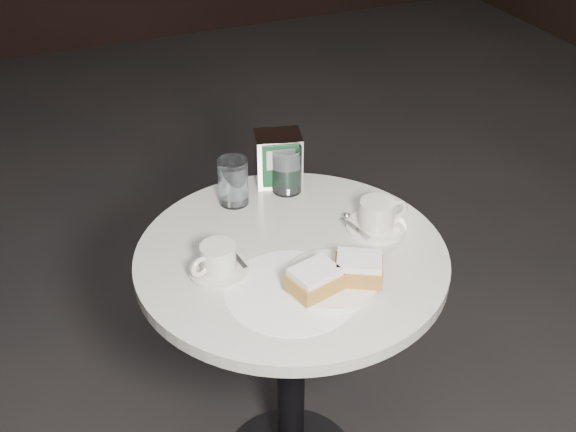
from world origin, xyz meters
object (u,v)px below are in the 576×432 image
Objects in this scene: coffee_cup_left at (218,261)px; coffee_cup_right at (377,217)px; water_glass_left at (233,182)px; napkin_dispenser at (278,158)px; water_glass_right at (287,170)px; cafe_table at (291,319)px; beignet_plate at (335,277)px.

coffee_cup_left is 0.39m from coffee_cup_right.
napkin_dispenser is at bearing 19.94° from water_glass_left.
water_glass_right is at bearing 121.31° from coffee_cup_right.
water_glass_left reaches higher than cafe_table.
coffee_cup_left is 1.45× the size of water_glass_left.
coffee_cup_left is at bearing -116.19° from water_glass_left.
napkin_dispenser reaches higher than water_glass_left.
beignet_plate is 0.44m from napkin_dispenser.
cafe_table is 0.41m from napkin_dispenser.
beignet_plate is 0.24m from coffee_cup_right.
napkin_dispenser is (0.09, 0.30, 0.27)m from cafe_table.
coffee_cup_right is 0.36m from water_glass_left.
napkin_dispenser is (0.05, 0.44, 0.04)m from beignet_plate.
napkin_dispenser is (-0.13, 0.29, 0.04)m from coffee_cup_right.
coffee_cup_right is 1.13× the size of napkin_dispenser.
coffee_cup_left is at bearing -178.92° from cafe_table.
napkin_dispenser reaches higher than beignet_plate.
coffee_cup_left is at bearing -136.43° from water_glass_right.
water_glass_right is at bearing 0.91° from water_glass_left.
coffee_cup_left is at bearing -116.71° from napkin_dispenser.
water_glass_left is (-0.27, 0.24, 0.03)m from coffee_cup_right.
beignet_plate is 1.83× the size of water_glass_right.
coffee_cup_right is at bearing 39.97° from beignet_plate.
napkin_dispenser reaches higher than cafe_table.
coffee_cup_right is (0.39, 0.01, 0.00)m from coffee_cup_left.
beignet_plate is 0.40m from water_glass_right.
beignet_plate is at bearing -136.93° from coffee_cup_right.
coffee_cup_right is 1.26× the size of water_glass_right.
coffee_cup_left is (-0.17, -0.00, 0.23)m from cafe_table.
beignet_plate is at bearing -98.19° from water_glass_right.
water_glass_right reaches higher than beignet_plate.
water_glass_right is (0.06, 0.39, 0.03)m from beignet_plate.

